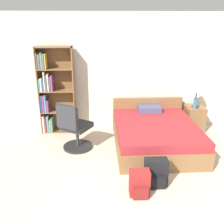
{
  "coord_description": "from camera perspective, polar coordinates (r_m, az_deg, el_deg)",
  "views": [
    {
      "loc": [
        -0.57,
        -2.37,
        2.4
      ],
      "look_at": [
        -0.34,
        1.98,
        0.81
      ],
      "focal_mm": 40.0,
      "sensor_mm": 36.0,
      "label": 1
    }
  ],
  "objects": [
    {
      "name": "table_lamp",
      "position": [
        5.83,
        18.87,
        5.07
      ],
      "size": [
        0.23,
        0.23,
        0.55
      ],
      "color": "#333333",
      "rests_on": "nightstand"
    },
    {
      "name": "bed",
      "position": [
        5.13,
        9.74,
        -4.87
      ],
      "size": [
        1.58,
        1.91,
        0.76
      ],
      "color": "brown",
      "rests_on": "ground_plane"
    },
    {
      "name": "bookshelf",
      "position": [
        5.66,
        -13.54,
        4.42
      ],
      "size": [
        0.77,
        0.29,
        1.91
      ],
      "color": "brown",
      "rests_on": "ground_plane"
    },
    {
      "name": "water_bottle",
      "position": [
        5.82,
        18.44,
        1.92
      ],
      "size": [
        0.07,
        0.07,
        0.25
      ],
      "color": "teal",
      "rests_on": "nightstand"
    },
    {
      "name": "backpack_black",
      "position": [
        4.0,
        10.03,
        -13.58
      ],
      "size": [
        0.35,
        0.25,
        0.44
      ],
      "color": "black",
      "rests_on": "ground_plane"
    },
    {
      "name": "nightstand",
      "position": [
        6.08,
        18.17,
        -1.37
      ],
      "size": [
        0.41,
        0.49,
        0.57
      ],
      "color": "brown",
      "rests_on": "ground_plane"
    },
    {
      "name": "backpack_red",
      "position": [
        3.77,
        6.32,
        -16.0
      ],
      "size": [
        0.29,
        0.24,
        0.4
      ],
      "color": "maroon",
      "rests_on": "ground_plane"
    },
    {
      "name": "wall_back",
      "position": [
        5.74,
        2.77,
        8.96
      ],
      "size": [
        9.0,
        0.06,
        2.6
      ],
      "color": "silver",
      "rests_on": "ground_plane"
    },
    {
      "name": "office_chair",
      "position": [
        4.89,
        -8.57,
        -3.92
      ],
      "size": [
        0.68,
        0.72,
        0.97
      ],
      "color": "#232326",
      "rests_on": "ground_plane"
    }
  ]
}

